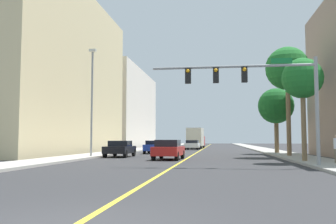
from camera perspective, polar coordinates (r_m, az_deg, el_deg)
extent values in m
plane|color=#2D2D30|center=(47.95, 4.99, -6.07)|extent=(192.00, 192.00, 0.00)
cube|color=#B2ADA3|center=(49.14, -5.16, -5.94)|extent=(3.03, 168.00, 0.15)
cube|color=#9E9B93|center=(48.29, 15.32, -5.83)|extent=(3.03, 168.00, 0.15)
cube|color=yellow|center=(47.95, 4.99, -6.06)|extent=(0.16, 144.00, 0.01)
cube|color=beige|center=(43.29, -20.48, 5.61)|extent=(13.21, 27.52, 17.46)
cube|color=silver|center=(70.06, -9.18, 0.35)|extent=(13.39, 26.17, 14.26)
cylinder|color=gray|center=(20.44, 22.29, 0.26)|extent=(0.20, 0.20, 5.65)
cylinder|color=gray|center=(20.14, 9.97, 7.00)|extent=(8.66, 0.14, 0.14)
cube|color=black|center=(20.09, 11.85, 5.75)|extent=(0.32, 0.24, 0.84)
sphere|color=orange|center=(20.00, 11.87, 6.53)|extent=(0.20, 0.20, 0.20)
cube|color=black|center=(20.04, 7.50, 5.72)|extent=(0.32, 0.24, 0.84)
sphere|color=orange|center=(19.95, 7.49, 6.50)|extent=(0.20, 0.20, 0.20)
cube|color=black|center=(20.10, 3.16, 5.66)|extent=(0.32, 0.24, 0.84)
sphere|color=orange|center=(20.01, 3.12, 6.43)|extent=(0.20, 0.20, 0.20)
cube|color=#147233|center=(20.45, 17.33, 7.67)|extent=(1.10, 0.04, 0.28)
cylinder|color=gray|center=(29.82, -11.83, 1.30)|extent=(0.16, 0.16, 8.37)
cube|color=beige|center=(30.55, -11.70, 9.42)|extent=(0.56, 0.28, 0.20)
cylinder|color=brown|center=(24.29, 20.43, -1.04)|extent=(0.30, 0.30, 5.17)
sphere|color=#1E6B28|center=(24.56, 20.27, 4.99)|extent=(2.56, 2.56, 2.56)
cone|color=#1E6B28|center=(24.63, 22.06, 4.54)|extent=(0.55, 1.35, 1.20)
cone|color=#1E6B28|center=(25.26, 19.79, 4.26)|extent=(1.47, 0.54, 1.15)
cone|color=#1E6B28|center=(24.40, 18.51, 4.53)|extent=(0.46, 1.23, 1.40)
cone|color=#1E6B28|center=(23.80, 20.74, 4.80)|extent=(1.22, 0.48, 1.06)
cylinder|color=brown|center=(31.53, 18.30, 0.06)|extent=(0.36, 0.36, 7.21)
sphere|color=#1E6B28|center=(32.00, 18.15, 6.51)|extent=(3.56, 3.56, 3.56)
cone|color=#1E6B28|center=(32.31, 19.96, 6.09)|extent=(0.61, 1.52, 1.45)
cone|color=#1E6B28|center=(32.92, 18.94, 5.87)|extent=(1.60, 1.32, 1.89)
cone|color=#1E6B28|center=(32.71, 16.82, 5.89)|extent=(1.56, 1.33, 1.53)
cone|color=#1E6B28|center=(31.77, 16.25, 6.18)|extent=(0.47, 1.54, 1.78)
cone|color=#1E6B28|center=(30.98, 17.45, 6.47)|extent=(1.77, 1.39, 1.49)
cone|color=#1E6B28|center=(31.11, 19.30, 6.47)|extent=(1.71, 1.10, 1.83)
cylinder|color=brown|center=(38.63, 16.60, -2.58)|extent=(0.43, 0.43, 4.75)
sphere|color=#195B23|center=(38.77, 16.52, 0.93)|extent=(3.61, 3.61, 3.61)
cone|color=#195B23|center=(39.03, 18.07, 0.64)|extent=(0.55, 1.60, 1.43)
cone|color=#195B23|center=(39.83, 16.56, 0.51)|extent=(1.56, 0.66, 1.96)
cone|color=#195B23|center=(38.73, 14.93, 0.61)|extent=(0.59, 1.70, 1.82)
cone|color=#195B23|center=(37.68, 16.49, 0.77)|extent=(1.72, 0.70, 1.86)
cube|color=#196638|center=(50.86, -1.35, -5.29)|extent=(2.00, 4.60, 0.59)
cube|color=black|center=(50.84, -1.35, -4.73)|extent=(1.72, 2.11, 0.42)
cylinder|color=black|center=(49.05, -0.64, -5.67)|extent=(0.24, 0.65, 0.64)
cylinder|color=black|center=(49.28, -2.60, -5.66)|extent=(0.24, 0.65, 0.64)
cylinder|color=black|center=(52.47, -0.17, -5.59)|extent=(0.24, 0.65, 0.64)
cylinder|color=black|center=(52.69, -2.01, -5.58)|extent=(0.24, 0.65, 0.64)
cube|color=#1E389E|center=(38.38, -2.09, -5.57)|extent=(2.06, 4.13, 0.62)
cube|color=black|center=(38.28, -2.11, -4.79)|extent=(1.74, 1.85, 0.42)
cylinder|color=black|center=(39.97, -3.02, -5.96)|extent=(0.24, 0.65, 0.64)
cylinder|color=black|center=(39.75, -0.58, -5.98)|extent=(0.24, 0.65, 0.64)
cylinder|color=black|center=(37.06, -3.71, -6.09)|extent=(0.24, 0.65, 0.64)
cylinder|color=black|center=(36.82, -1.08, -6.11)|extent=(0.24, 0.65, 0.64)
cube|color=black|center=(31.04, -7.52, -5.86)|extent=(1.88, 4.00, 0.58)
cube|color=black|center=(31.08, -7.49, -4.90)|extent=(1.66, 1.72, 0.46)
cylinder|color=black|center=(29.43, -6.69, -6.52)|extent=(0.22, 0.64, 0.64)
cylinder|color=black|center=(29.90, -9.83, -6.45)|extent=(0.22, 0.64, 0.64)
cylinder|color=black|center=(32.25, -5.39, -6.34)|extent=(0.22, 0.64, 0.64)
cylinder|color=black|center=(32.67, -8.28, -6.29)|extent=(0.22, 0.64, 0.64)
cube|color=white|center=(53.26, 3.85, -5.21)|extent=(2.07, 4.23, 0.64)
cube|color=black|center=(52.95, 3.82, -4.64)|extent=(1.75, 1.88, 0.42)
cylinder|color=black|center=(54.89, 3.13, -5.53)|extent=(0.24, 0.65, 0.64)
cylinder|color=black|center=(54.71, 4.93, -5.52)|extent=(0.24, 0.65, 0.64)
cylinder|color=black|center=(51.84, 2.73, -5.60)|extent=(0.24, 0.65, 0.64)
cylinder|color=black|center=(51.66, 4.63, -5.59)|extent=(0.24, 0.65, 0.64)
cube|color=red|center=(26.71, 0.10, -6.10)|extent=(2.02, 3.96, 0.62)
cube|color=black|center=(26.39, -0.02, -4.91)|extent=(1.70, 1.82, 0.49)
cylinder|color=black|center=(28.24, -1.04, -6.64)|extent=(0.25, 0.65, 0.64)
cylinder|color=black|center=(27.95, 2.29, -6.66)|extent=(0.25, 0.65, 0.64)
cylinder|color=black|center=(25.52, -2.29, -6.88)|extent=(0.25, 0.65, 0.64)
cylinder|color=black|center=(25.21, 1.38, -6.91)|extent=(0.25, 0.65, 0.64)
cube|color=red|center=(64.51, 4.67, -4.52)|extent=(2.49, 2.32, 1.60)
cube|color=beige|center=(60.55, 4.31, -3.92)|extent=(2.62, 5.83, 2.90)
cylinder|color=black|center=(64.63, 3.74, -5.23)|extent=(0.31, 0.91, 0.90)
cylinder|color=black|center=(64.43, 5.60, -5.22)|extent=(0.31, 0.91, 0.90)
cylinder|color=black|center=(59.25, 3.16, -5.31)|extent=(0.31, 0.91, 0.90)
cylinder|color=black|center=(59.03, 5.19, -5.31)|extent=(0.31, 0.91, 0.90)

